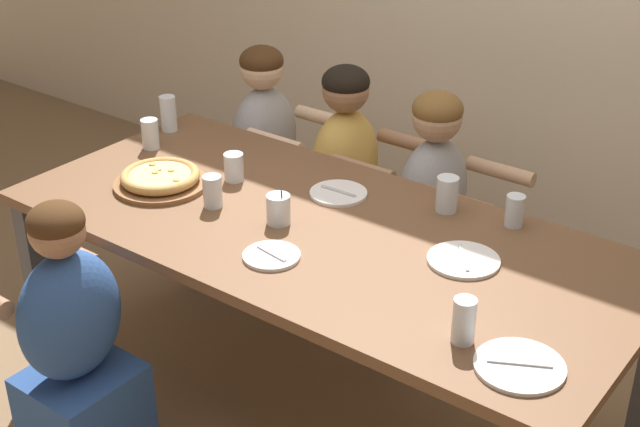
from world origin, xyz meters
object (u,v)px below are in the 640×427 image
Objects in this scene: drinking_glass_b at (464,322)px; cocktail_glass_blue at (278,211)px; drinking_glass_e at (150,134)px; diner_far_midleft at (345,197)px; drinking_glass_d at (234,169)px; drinking_glass_f at (515,213)px; drinking_glass_c at (447,196)px; empty_plate_c at (338,193)px; drinking_glass_a at (213,193)px; diner_far_center at (431,228)px; pizza_board_main at (160,179)px; empty_plate_a at (272,256)px; empty_plate_b at (463,260)px; empty_plate_d at (519,366)px; drinking_glass_g at (168,116)px; diner_far_left at (266,172)px; diner_near_midleft at (77,361)px.

cocktail_glass_blue is at bearing 164.69° from drinking_glass_b.
diner_far_midleft is (0.54, 0.59, -0.36)m from drinking_glass_e.
drinking_glass_f is at bearing 16.83° from drinking_glass_d.
cocktail_glass_blue reaches higher than drinking_glass_c.
drinking_glass_c is 1.14× the size of drinking_glass_f.
diner_far_midleft reaches higher than drinking_glass_b.
empty_plate_c is 1.80× the size of drinking_glass_a.
diner_far_center reaches higher than drinking_glass_d.
pizza_board_main is 2.74× the size of drinking_glass_c.
drinking_glass_d reaches higher than empty_plate_a.
diner_far_midleft is 0.43m from diner_far_center.
drinking_glass_a is 0.99m from diner_far_center.
empty_plate_b is 2.08× the size of drinking_glass_f.
drinking_glass_d is (-1.35, 0.40, 0.04)m from empty_plate_d.
empty_plate_c is 0.19× the size of diner_far_midleft.
pizza_board_main is 1.27m from drinking_glass_f.
drinking_glass_a is at bearing -32.85° from drinking_glass_g.
drinking_glass_b is (1.35, -0.19, 0.03)m from pizza_board_main.
empty_plate_c is (-0.59, 0.15, 0.00)m from empty_plate_b.
cocktail_glass_blue reaches higher than empty_plate_c.
drinking_glass_b is at bearing -2.77° from empty_plate_a.
drinking_glass_a is 0.11× the size of diner_far_left.
drinking_glass_e is at bearing -169.28° from drinking_glass_f.
drinking_glass_f is at bearing 77.02° from diner_far_left.
empty_plate_a is 1.32m from diner_far_left.
drinking_glass_g is 0.83m from diner_far_midleft.
drinking_glass_e is 1.10× the size of drinking_glass_f.
drinking_glass_f is (0.99, 0.30, 0.00)m from drinking_glass_d.
empty_plate_d is 2.02m from diner_far_left.
empty_plate_d is 1.36m from diner_far_center.
empty_plate_c and empty_plate_d have the same top height.
cocktail_glass_blue is 0.12× the size of diner_near_midleft.
drinking_glass_c is (0.28, 0.61, 0.05)m from empty_plate_a.
empty_plate_b is 0.97m from drinking_glass_d.
drinking_glass_e reaches higher than drinking_glass_a.
drinking_glass_c reaches higher than pizza_board_main.
drinking_glass_f is 1.53m from drinking_glass_g.
drinking_glass_f is (0.02, 0.31, 0.04)m from empty_plate_b.
drinking_glass_g reaches higher than drinking_glass_b.
empty_plate_a is 1.42× the size of cocktail_glass_blue.
diner_far_center is at bearing 123.75° from drinking_glass_b.
drinking_glass_b is 1.27× the size of drinking_glass_d.
drinking_glass_b is at bearing -7.91° from pizza_board_main.
empty_plate_a is 1.51× the size of drinking_glass_e.
diner_far_center reaches higher than drinking_glass_e.
diner_far_center is (-0.49, 0.31, -0.35)m from drinking_glass_f.
empty_plate_b is 1.54× the size of drinking_glass_g.
diner_far_left is (-1.34, 0.63, -0.31)m from empty_plate_b.
diner_far_left is at bearing 67.64° from drinking_glass_g.
drinking_glass_b reaches higher than cocktail_glass_blue.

